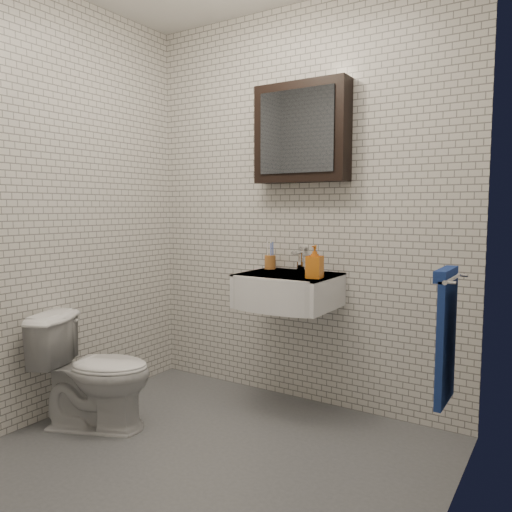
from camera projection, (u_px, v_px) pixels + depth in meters
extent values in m
cube|color=#52565B|center=(203.00, 461.00, 2.45)|extent=(2.20, 2.00, 0.01)
cube|color=silver|center=(299.00, 207.00, 3.17)|extent=(2.20, 0.02, 2.50)
cube|color=silver|center=(53.00, 207.00, 2.91)|extent=(0.02, 2.00, 2.50)
cube|color=silver|center=(447.00, 206.00, 1.74)|extent=(0.02, 2.00, 2.50)
cube|color=white|center=(289.00, 290.00, 3.00)|extent=(0.55, 0.45, 0.20)
cylinder|color=silver|center=(290.00, 275.00, 3.01)|extent=(0.31, 0.31, 0.02)
cylinder|color=silver|center=(290.00, 274.00, 3.01)|extent=(0.04, 0.04, 0.01)
cube|color=white|center=(289.00, 275.00, 2.99)|extent=(0.55, 0.45, 0.01)
cylinder|color=silver|center=(301.00, 266.00, 3.13)|extent=(0.06, 0.06, 0.06)
cylinder|color=silver|center=(301.00, 257.00, 3.12)|extent=(0.03, 0.03, 0.08)
cylinder|color=silver|center=(297.00, 253.00, 3.07)|extent=(0.02, 0.12, 0.02)
cube|color=silver|center=(304.00, 248.00, 3.14)|extent=(0.02, 0.09, 0.01)
cube|color=black|center=(302.00, 133.00, 3.04)|extent=(0.60, 0.14, 0.60)
cube|color=#3F444C|center=(296.00, 131.00, 2.98)|extent=(0.49, 0.01, 0.49)
cylinder|color=silver|center=(452.00, 278.00, 2.09)|extent=(0.02, 0.30, 0.02)
cylinder|color=silver|center=(463.00, 275.00, 2.18)|extent=(0.04, 0.02, 0.02)
cylinder|color=silver|center=(451.00, 283.00, 1.97)|extent=(0.04, 0.02, 0.02)
cube|color=#204596|center=(446.00, 341.00, 2.12)|extent=(0.03, 0.26, 0.54)
cube|color=#204596|center=(446.00, 274.00, 2.10)|extent=(0.05, 0.26, 0.05)
cylinder|color=#AC662B|center=(270.00, 262.00, 3.22)|extent=(0.08, 0.08, 0.09)
cylinder|color=white|center=(268.00, 253.00, 3.21)|extent=(0.02, 0.03, 0.17)
cylinder|color=#3F5FCC|center=(271.00, 255.00, 3.20)|extent=(0.01, 0.02, 0.15)
cylinder|color=white|center=(270.00, 252.00, 3.23)|extent=(0.02, 0.03, 0.18)
cylinder|color=#3F5FCC|center=(273.00, 254.00, 3.21)|extent=(0.02, 0.04, 0.16)
imported|color=orange|center=(315.00, 262.00, 2.79)|extent=(0.09, 0.09, 0.19)
imported|color=white|center=(95.00, 371.00, 2.81)|extent=(0.73, 0.59, 0.65)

